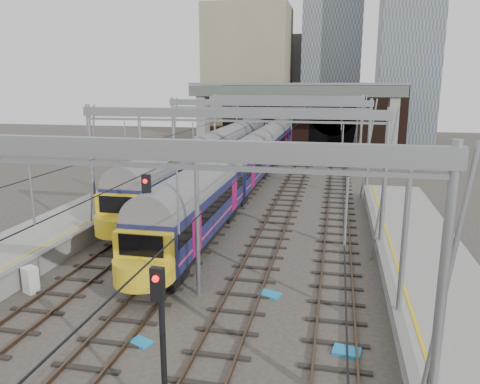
% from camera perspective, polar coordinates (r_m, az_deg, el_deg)
% --- Properties ---
extents(ground, '(160.00, 160.00, 0.00)m').
position_cam_1_polar(ground, '(19.69, -6.76, -14.66)').
color(ground, '#38332D').
rests_on(ground, ground).
extents(platform_left, '(4.32, 55.00, 1.12)m').
position_cam_1_polar(platform_left, '(26.20, -26.76, -7.50)').
color(platform_left, gray).
rests_on(platform_left, ground).
extents(platform_right, '(4.32, 47.00, 1.12)m').
position_cam_1_polar(platform_right, '(17.82, 25.82, -17.12)').
color(platform_right, gray).
rests_on(platform_right, ground).
extents(tracks, '(14.40, 80.00, 0.22)m').
position_cam_1_polar(tracks, '(33.26, 1.42, -2.83)').
color(tracks, '#4C3828').
rests_on(tracks, ground).
extents(overhead_line, '(16.80, 80.00, 8.00)m').
position_cam_1_polar(overhead_line, '(38.47, 3.24, 9.23)').
color(overhead_line, gray).
rests_on(overhead_line, ground).
extents(retaining_wall, '(28.00, 2.75, 9.00)m').
position_cam_1_polar(retaining_wall, '(68.71, 8.25, 8.93)').
color(retaining_wall, black).
rests_on(retaining_wall, ground).
extents(overbridge, '(28.00, 3.00, 9.25)m').
position_cam_1_polar(overbridge, '(62.76, 6.68, 11.29)').
color(overbridge, gray).
rests_on(overbridge, ground).
extents(city_skyline, '(37.50, 27.50, 60.00)m').
position_cam_1_polar(city_skyline, '(87.37, 10.29, 18.10)').
color(city_skyline, tan).
rests_on(city_skyline, ground).
extents(train_main, '(2.64, 61.07, 4.59)m').
position_cam_1_polar(train_main, '(48.66, 2.55, 5.10)').
color(train_main, black).
rests_on(train_main, ground).
extents(train_second, '(2.69, 46.59, 4.66)m').
position_cam_1_polar(train_second, '(48.13, -2.44, 5.04)').
color(train_second, black).
rests_on(train_second, ground).
extents(signal_near_left, '(0.41, 0.48, 5.38)m').
position_cam_1_polar(signal_near_left, '(20.77, -11.03, -3.34)').
color(signal_near_left, black).
rests_on(signal_near_left, ground).
extents(signal_near_centre, '(0.35, 0.46, 4.80)m').
position_cam_1_polar(signal_near_centre, '(12.46, -9.56, -16.43)').
color(signal_near_centre, black).
rests_on(signal_near_centre, ground).
extents(relay_cabinet, '(0.75, 0.70, 1.20)m').
position_cam_1_polar(relay_cabinet, '(23.16, -24.18, -9.75)').
color(relay_cabinet, silver).
rests_on(relay_cabinet, ground).
extents(equip_cover_a, '(0.94, 0.81, 0.09)m').
position_cam_1_polar(equip_cover_a, '(18.04, -11.99, -17.49)').
color(equip_cover_a, '#197DBF').
rests_on(equip_cover_a, ground).
extents(equip_cover_b, '(1.09, 0.92, 0.11)m').
position_cam_1_polar(equip_cover_b, '(21.15, 3.63, -12.36)').
color(equip_cover_b, '#197DBF').
rests_on(equip_cover_b, ground).
extents(equip_cover_c, '(1.03, 0.81, 0.11)m').
position_cam_1_polar(equip_cover_c, '(17.56, 12.88, -18.41)').
color(equip_cover_c, '#197DBF').
rests_on(equip_cover_c, ground).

